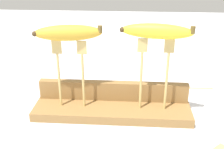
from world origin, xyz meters
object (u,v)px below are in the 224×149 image
(fork_stand_left, at_px, (70,69))
(banana_raised_left, at_px, (68,33))
(fork_fallen_far, at_px, (182,87))
(banana_raised_right, at_px, (157,32))
(fork_stand_right, at_px, (155,69))

(fork_stand_left, height_order, banana_raised_left, banana_raised_left)
(fork_fallen_far, bearing_deg, banana_raised_right, -120.82)
(fork_stand_right, height_order, banana_raised_right, banana_raised_right)
(fork_fallen_far, bearing_deg, fork_stand_left, -150.64)
(banana_raised_left, relative_size, fork_fallen_far, 1.13)
(banana_raised_left, distance_m, banana_raised_right, 0.23)
(banana_raised_right, bearing_deg, fork_fallen_far, 59.18)
(fork_stand_left, height_order, fork_fallen_far, fork_stand_left)
(banana_raised_left, relative_size, banana_raised_right, 0.96)
(fork_stand_right, distance_m, banana_raised_right, 0.10)
(fork_stand_right, bearing_deg, fork_stand_left, 180.00)
(fork_stand_left, relative_size, fork_fallen_far, 1.20)
(fork_stand_left, bearing_deg, banana_raised_right, 0.00)
(fork_fallen_far, bearing_deg, fork_stand_right, -120.81)
(fork_stand_left, xyz_separation_m, fork_fallen_far, (0.34, 0.19, -0.14))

